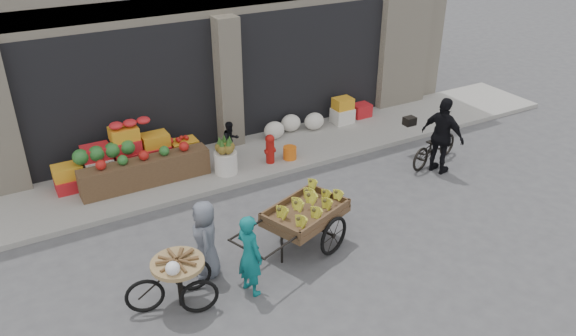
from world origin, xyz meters
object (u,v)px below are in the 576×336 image
tricycle_cart (178,276)px  vendor_woman (250,255)px  seated_person (231,140)px  vendor_grey (205,239)px  cyclist (442,136)px  bicycle (434,146)px  banana_cart (304,212)px  fire_hydrant (270,148)px  orange_bucket (290,153)px  pineapple_bin (226,163)px

tricycle_cart → vendor_woman: bearing=-2.1°
seated_person → vendor_woman: 4.71m
vendor_grey → cyclist: cyclist is taller
bicycle → vendor_grey: bearing=86.3°
banana_cart → bicycle: 4.70m
fire_hydrant → tricycle_cart: tricycle_cart is taller
vendor_grey → seated_person: bearing=167.7°
tricycle_cart → bicycle: size_ratio=0.85×
seated_person → vendor_grey: (-2.10, -3.63, 0.12)m
vendor_grey → vendor_woman: bearing=47.2°
fire_hydrant → orange_bucket: bearing=-5.7°
banana_cart → vendor_grey: (-1.82, 0.16, -0.06)m
vendor_grey → cyclist: (6.08, 0.86, 0.19)m
seated_person → cyclist: 4.86m
pineapple_bin → bicycle: 4.91m
tricycle_cart → cyclist: cyclist is taller
bicycle → pineapple_bin: bearing=53.8°
banana_cart → vendor_woman: vendor_woman is taller
fire_hydrant → bicycle: bearing=-26.2°
bicycle → tricycle_cart: bearing=89.3°
fire_hydrant → seated_person: size_ratio=0.76×
fire_hydrant → tricycle_cart: bearing=-134.7°
fire_hydrant → seated_person: 0.96m
vendor_woman → cyclist: 5.87m
fire_hydrant → orange_bucket: fire_hydrant is taller
orange_bucket → tricycle_cart: (-3.97, -3.46, 0.30)m
pineapple_bin → vendor_grey: bearing=-119.2°
banana_cart → vendor_woman: (-1.37, -0.62, -0.03)m
pineapple_bin → orange_bucket: 1.61m
vendor_woman → bicycle: size_ratio=0.85×
pineapple_bin → vendor_grey: 3.49m
pineapple_bin → vendor_woman: (-1.25, -3.81, 0.36)m
orange_bucket → tricycle_cart: bearing=-139.0°
banana_cart → bicycle: bearing=-2.3°
fire_hydrant → orange_bucket: size_ratio=2.22×
cyclist → bicycle: bearing=-41.7°
seated_person → bicycle: (4.18, -2.36, -0.13)m
orange_bucket → vendor_woman: vendor_woman is taller
pineapple_bin → orange_bucket: (1.60, -0.10, -0.10)m
pineapple_bin → tricycle_cart: tricycle_cart is taller
fire_hydrant → cyclist: bearing=-32.8°
tricycle_cart → cyclist: 6.91m
banana_cart → tricycle_cart: banana_cart is taller
orange_bucket → cyclist: (2.78, -2.06, 0.63)m
fire_hydrant → banana_cart: banana_cart is taller
vendor_woman → cyclist: size_ratio=0.81×
pineapple_bin → cyclist: 4.92m
vendor_woman → orange_bucket: bearing=-51.8°
banana_cart → bicycle: size_ratio=1.57×
banana_cart → vendor_woman: 1.51m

